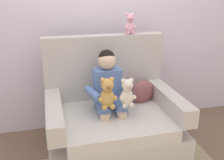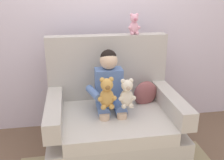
{
  "view_description": "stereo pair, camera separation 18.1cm",
  "coord_description": "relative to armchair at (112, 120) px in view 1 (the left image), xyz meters",
  "views": [
    {
      "loc": [
        -0.56,
        -2.14,
        1.59
      ],
      "look_at": [
        -0.02,
        -0.05,
        0.8
      ],
      "focal_mm": 41.29,
      "sensor_mm": 36.0,
      "label": 1
    },
    {
      "loc": [
        -0.38,
        -2.17,
        1.59
      ],
      "look_at": [
        -0.02,
        -0.05,
        0.8
      ],
      "focal_mm": 41.29,
      "sensor_mm": 36.0,
      "label": 2
    }
  ],
  "objects": [
    {
      "name": "back_wall",
      "position": [
        0.0,
        0.66,
        0.96
      ],
      "size": [
        6.0,
        0.1,
        2.6
      ],
      "primitive_type": "cube",
      "color": "silver",
      "rests_on": "ground"
    },
    {
      "name": "ground_plane",
      "position": [
        0.0,
        -0.06,
        -0.34
      ],
      "size": [
        8.0,
        8.0,
        0.0
      ],
      "primitive_type": "plane",
      "color": "brown"
    },
    {
      "name": "plush_cream",
      "position": [
        0.1,
        -0.17,
        0.35
      ],
      "size": [
        0.16,
        0.13,
        0.27
      ],
      "rotation": [
        0.0,
        0.0,
        -0.13
      ],
      "color": "silver",
      "rests_on": "armchair"
    },
    {
      "name": "seated_child",
      "position": [
        -0.02,
        0.02,
        0.33
      ],
      "size": [
        0.45,
        0.39,
        0.82
      ],
      "rotation": [
        0.0,
        0.0,
        0.06
      ],
      "color": "#597AB7",
      "rests_on": "armchair"
    },
    {
      "name": "armchair",
      "position": [
        0.0,
        0.0,
        0.0
      ],
      "size": [
        1.24,
        0.93,
        1.13
      ],
      "color": "#BCB7AD",
      "rests_on": "ground"
    },
    {
      "name": "throw_pillow",
      "position": [
        0.36,
        0.12,
        0.22
      ],
      "size": [
        0.28,
        0.18,
        0.26
      ],
      "primitive_type": "ellipsoid",
      "rotation": [
        0.0,
        0.0,
        0.24
      ],
      "color": "#8C4C4C",
      "rests_on": "armchair"
    },
    {
      "name": "plush_honey",
      "position": [
        -0.08,
        -0.16,
        0.36
      ],
      "size": [
        0.17,
        0.14,
        0.29
      ],
      "rotation": [
        0.0,
        0.0,
        0.23
      ],
      "color": "gold",
      "rests_on": "armchair"
    },
    {
      "name": "plush_pink_on_backrest",
      "position": [
        0.28,
        0.33,
        0.89
      ],
      "size": [
        0.13,
        0.1,
        0.21
      ],
      "rotation": [
        0.0,
        0.0,
        -0.29
      ],
      "color": "#EAA8BC",
      "rests_on": "armchair"
    }
  ]
}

